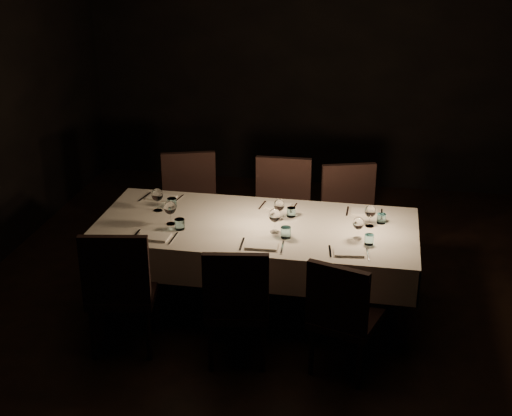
% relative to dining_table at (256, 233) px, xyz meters
% --- Properties ---
extents(room, '(5.01, 6.01, 3.01)m').
position_rel_dining_table_xyz_m(room, '(0.00, 0.00, 0.81)').
color(room, black).
rests_on(room, ground).
extents(dining_table, '(2.52, 1.12, 0.76)m').
position_rel_dining_table_xyz_m(dining_table, '(0.00, 0.00, 0.00)').
color(dining_table, black).
rests_on(dining_table, ground).
extents(chair_near_left, '(0.56, 0.56, 1.00)m').
position_rel_dining_table_xyz_m(chair_near_left, '(-0.85, -0.78, -0.14)').
color(chair_near_left, black).
rests_on(chair_near_left, ground).
extents(place_setting_near_left, '(0.35, 0.41, 0.19)m').
position_rel_dining_table_xyz_m(place_setting_near_left, '(-0.65, -0.22, 0.15)').
color(place_setting_near_left, beige).
rests_on(place_setting_near_left, dining_table).
extents(chair_near_center, '(0.52, 0.52, 0.94)m').
position_rel_dining_table_xyz_m(chair_near_center, '(0.01, -0.78, -0.17)').
color(chair_near_center, black).
rests_on(chair_near_center, ground).
extents(place_setting_near_center, '(0.35, 0.42, 0.20)m').
position_rel_dining_table_xyz_m(place_setting_near_center, '(0.17, -0.22, 0.15)').
color(place_setting_near_center, beige).
rests_on(place_setting_near_center, dining_table).
extents(chair_near_right, '(0.55, 0.55, 0.91)m').
position_rel_dining_table_xyz_m(chair_near_right, '(0.74, -0.78, -0.18)').
color(chair_near_right, black).
rests_on(chair_near_right, ground).
extents(place_setting_near_right, '(0.33, 0.40, 0.18)m').
position_rel_dining_table_xyz_m(place_setting_near_right, '(0.81, -0.22, 0.14)').
color(place_setting_near_right, beige).
rests_on(place_setting_near_right, dining_table).
extents(chair_far_left, '(0.62, 0.62, 1.02)m').
position_rel_dining_table_xyz_m(chair_far_left, '(-0.75, 0.75, -0.13)').
color(chair_far_left, black).
rests_on(chair_far_left, ground).
extents(place_setting_far_left, '(0.36, 0.41, 0.19)m').
position_rel_dining_table_xyz_m(place_setting_far_left, '(-0.84, 0.22, 0.15)').
color(place_setting_far_left, beige).
rests_on(place_setting_far_left, dining_table).
extents(chair_far_center, '(0.51, 0.51, 1.03)m').
position_rel_dining_table_xyz_m(chair_far_center, '(0.09, 0.74, -0.13)').
color(chair_far_center, black).
rests_on(chair_far_center, ground).
extents(place_setting_far_center, '(0.32, 0.40, 0.17)m').
position_rel_dining_table_xyz_m(place_setting_far_center, '(0.17, 0.22, 0.14)').
color(place_setting_far_center, beige).
rests_on(place_setting_far_center, dining_table).
extents(chair_far_right, '(0.60, 0.60, 1.00)m').
position_rel_dining_table_xyz_m(chair_far_right, '(0.70, 0.77, -0.14)').
color(chair_far_right, black).
rests_on(chair_far_right, ground).
extents(place_setting_far_right, '(0.32, 0.40, 0.18)m').
position_rel_dining_table_xyz_m(place_setting_far_right, '(0.89, 0.22, 0.14)').
color(place_setting_far_right, beige).
rests_on(place_setting_far_right, dining_table).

